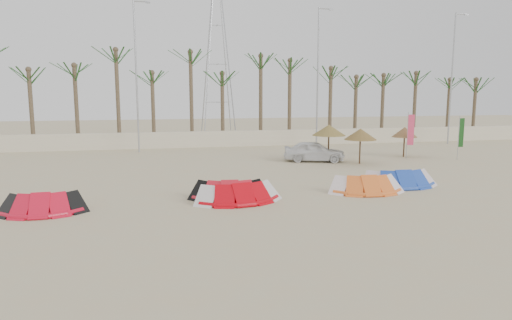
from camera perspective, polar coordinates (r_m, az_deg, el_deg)
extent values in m
plane|color=tan|center=(16.32, 4.42, -7.64)|extent=(120.00, 120.00, 0.00)
cube|color=beige|center=(37.49, -5.09, 2.63)|extent=(60.00, 0.30, 1.30)
cylinder|color=brown|center=(39.70, -26.03, 5.89)|extent=(0.32, 0.32, 6.50)
ellipsoid|color=#194719|center=(39.73, -26.35, 10.57)|extent=(4.00, 4.00, 2.40)
cylinder|color=brown|center=(38.54, -11.37, 6.53)|extent=(0.32, 0.32, 6.50)
ellipsoid|color=#194719|center=(38.57, -11.52, 11.36)|extent=(4.00, 4.00, 2.40)
cylinder|color=brown|center=(39.94, 3.23, 6.76)|extent=(0.32, 0.32, 6.50)
ellipsoid|color=#194719|center=(39.96, 3.27, 11.42)|extent=(4.00, 4.00, 2.40)
cylinder|color=brown|center=(43.64, 16.09, 6.60)|extent=(0.32, 0.32, 6.50)
ellipsoid|color=#194719|center=(43.66, 16.27, 10.86)|extent=(4.00, 4.00, 2.40)
cylinder|color=brown|center=(47.91, 24.62, 6.31)|extent=(0.32, 0.32, 6.50)
ellipsoid|color=#194719|center=(47.93, 24.87, 10.19)|extent=(4.00, 4.00, 2.40)
cylinder|color=#A5A8AD|center=(35.06, -14.72, 9.90)|extent=(0.14, 0.14, 11.00)
cylinder|color=#A5A8AD|center=(35.60, -14.23, 18.65)|extent=(1.00, 0.08, 0.08)
cube|color=#A5A8AD|center=(35.58, -13.38, 18.60)|extent=(0.35, 0.14, 0.10)
cylinder|color=#A5A8AD|center=(37.18, 7.72, 10.02)|extent=(0.14, 0.14, 11.00)
cylinder|color=#A5A8AD|center=(37.87, 8.64, 18.19)|extent=(1.00, 0.08, 0.08)
cube|color=#A5A8AD|center=(38.04, 9.38, 18.06)|extent=(0.35, 0.14, 0.10)
cylinder|color=#A5A8AD|center=(42.73, 23.26, 9.22)|extent=(0.14, 0.14, 11.00)
cylinder|color=#A5A8AD|center=(43.47, 24.26, 16.30)|extent=(1.00, 0.08, 0.08)
cube|color=#A5A8AD|center=(43.75, 24.81, 16.15)|extent=(0.35, 0.14, 0.10)
cylinder|color=red|center=(18.89, -25.12, -5.88)|extent=(2.76, 0.28, 0.20)
cube|color=black|center=(19.27, -28.69, -5.39)|extent=(0.63, 1.12, 0.40)
cube|color=black|center=(18.70, -21.36, -5.32)|extent=(0.63, 1.12, 0.40)
cylinder|color=red|center=(19.51, -3.31, -4.61)|extent=(3.01, 0.57, 0.20)
cube|color=black|center=(19.42, -7.32, -4.27)|extent=(0.73, 1.17, 0.40)
cube|color=black|center=(19.82, 0.53, -3.94)|extent=(0.73, 1.17, 0.40)
cylinder|color=red|center=(18.94, -2.12, -5.01)|extent=(3.28, 0.75, 0.20)
cube|color=silver|center=(18.81, -6.65, -4.69)|extent=(0.78, 1.18, 0.40)
cube|color=silver|center=(19.30, 2.18, -4.29)|extent=(0.78, 1.18, 0.40)
cylinder|color=orange|center=(21.19, 13.68, -3.77)|extent=(3.01, 0.46, 0.20)
cube|color=white|center=(20.71, 10.19, -3.53)|extent=(0.69, 1.15, 0.40)
cube|color=white|center=(21.86, 16.78, -3.12)|extent=(0.69, 1.15, 0.40)
cylinder|color=#2147B3|center=(23.03, 17.56, -2.95)|extent=(3.34, 0.33, 0.20)
cube|color=silver|center=(22.40, 14.10, -2.73)|extent=(0.64, 1.12, 0.40)
cube|color=silver|center=(23.86, 20.60, -2.34)|extent=(0.64, 1.12, 0.40)
cylinder|color=#4C331E|center=(30.03, 9.06, 2.01)|extent=(0.10, 0.10, 2.30)
cone|color=olive|center=(29.94, 9.10, 3.72)|extent=(2.18, 2.18, 0.70)
cylinder|color=#4C331E|center=(29.46, 12.87, 1.60)|extent=(0.10, 0.10, 2.12)
cone|color=olive|center=(29.37, 12.93, 3.17)|extent=(2.05, 2.05, 0.70)
cylinder|color=#4C331E|center=(33.33, 18.03, 2.08)|extent=(0.10, 0.10, 1.99)
cone|color=olive|center=(33.26, 18.09, 3.35)|extent=(1.75, 1.75, 0.70)
cylinder|color=#A5A8AD|center=(32.44, 18.39, 2.93)|extent=(0.04, 0.04, 3.16)
cube|color=#F23E69|center=(32.52, 18.76, 3.60)|extent=(0.40, 0.15, 2.05)
cylinder|color=#A5A8AD|center=(32.98, 23.98, 2.52)|extent=(0.04, 0.04, 2.94)
cube|color=#134113|center=(33.08, 24.33, 3.13)|extent=(0.42, 0.09, 1.91)
imported|color=white|center=(29.92, 7.29, 1.10)|extent=(4.22, 2.73, 1.34)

